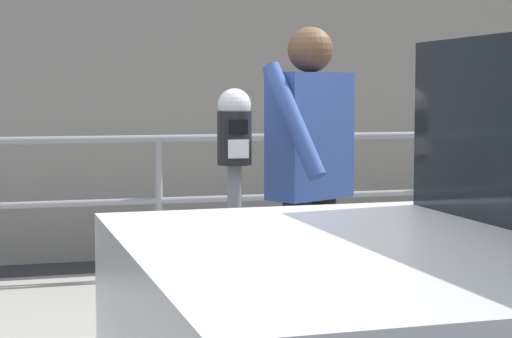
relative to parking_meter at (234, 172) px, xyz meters
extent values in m
cube|color=#9E9B93|center=(0.07, 1.14, -1.12)|extent=(36.00, 3.36, 0.12)
cylinder|color=slate|center=(0.00, 0.00, -0.51)|extent=(0.07, 0.07, 1.09)
cylinder|color=black|center=(0.00, 0.00, 0.17)|extent=(0.17, 0.17, 0.26)
sphere|color=silver|center=(0.00, 0.00, 0.33)|extent=(0.17, 0.17, 0.17)
cube|color=black|center=(0.00, -0.09, 0.22)|extent=(0.09, 0.01, 0.07)
cube|color=white|center=(0.00, -0.09, 0.12)|extent=(0.10, 0.01, 0.09)
cylinder|color=black|center=(0.56, 0.29, -0.61)|extent=(0.15, 0.15, 0.88)
cylinder|color=black|center=(0.38, 0.19, -0.61)|extent=(0.15, 0.15, 0.88)
cube|color=#2D478C|center=(0.47, 0.24, 0.16)|extent=(0.51, 0.41, 0.66)
sphere|color=brown|center=(0.47, 0.24, 0.61)|extent=(0.24, 0.24, 0.24)
cylinder|color=#2D478C|center=(0.71, 0.37, 0.18)|extent=(0.09, 0.09, 0.63)
cylinder|color=#2D478C|center=(0.30, -0.02, 0.25)|extent=(0.27, 0.40, 0.58)
cylinder|color=gray|center=(0.07, 2.72, 0.03)|extent=(24.00, 0.06, 0.06)
cylinder|color=gray|center=(0.07, 2.72, -0.46)|extent=(24.00, 0.05, 0.05)
cylinder|color=gray|center=(0.07, 2.72, -0.51)|extent=(0.06, 0.06, 1.08)
cylinder|color=gray|center=(2.47, 2.72, -0.51)|extent=(0.06, 0.06, 1.08)
cube|color=gray|center=(0.07, 4.38, 0.64)|extent=(32.00, 0.50, 3.64)
camera|label=1|loc=(-1.07, -4.21, 0.39)|focal=62.74mm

